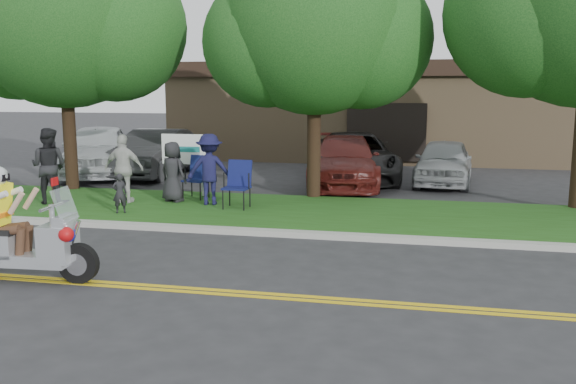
% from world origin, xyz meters
% --- Properties ---
extents(ground, '(120.00, 120.00, 0.00)m').
position_xyz_m(ground, '(0.00, 0.00, 0.00)').
color(ground, '#28282B').
rests_on(ground, ground).
extents(centerline_near, '(60.00, 0.10, 0.01)m').
position_xyz_m(centerline_near, '(0.00, -0.58, 0.01)').
color(centerline_near, gold).
rests_on(centerline_near, ground).
extents(centerline_far, '(60.00, 0.10, 0.01)m').
position_xyz_m(centerline_far, '(0.00, -0.42, 0.01)').
color(centerline_far, gold).
rests_on(centerline_far, ground).
extents(curb, '(60.00, 0.25, 0.12)m').
position_xyz_m(curb, '(0.00, 3.05, 0.06)').
color(curb, '#A8A89E').
rests_on(curb, ground).
extents(grass_verge, '(60.00, 4.00, 0.10)m').
position_xyz_m(grass_verge, '(0.00, 5.20, 0.06)').
color(grass_verge, '#204813').
rests_on(grass_verge, ground).
extents(commercial_building, '(18.00, 8.20, 4.00)m').
position_xyz_m(commercial_building, '(2.00, 18.98, 2.01)').
color(commercial_building, '#9E7F5B').
rests_on(commercial_building, ground).
extents(tree_left, '(6.62, 5.40, 7.78)m').
position_xyz_m(tree_left, '(-6.44, 7.03, 4.85)').
color(tree_left, '#332114').
rests_on(tree_left, ground).
extents(tree_mid, '(5.88, 4.80, 7.05)m').
position_xyz_m(tree_mid, '(0.55, 7.23, 4.43)').
color(tree_mid, '#332114').
rests_on(tree_mid, ground).
extents(business_sign, '(1.25, 0.06, 1.75)m').
position_xyz_m(business_sign, '(-2.90, 6.60, 1.26)').
color(business_sign, silver).
rests_on(business_sign, ground).
extents(trike_scooter, '(2.73, 0.94, 1.79)m').
position_xyz_m(trike_scooter, '(-3.02, -0.61, 0.62)').
color(trike_scooter, black).
rests_on(trike_scooter, ground).
extents(lawn_chair_a, '(0.66, 0.68, 1.11)m').
position_xyz_m(lawn_chair_a, '(-2.43, 6.33, 0.73)').
color(lawn_chair_a, black).
rests_on(lawn_chair_a, grass_verge).
extents(lawn_chair_b, '(0.62, 0.65, 1.14)m').
position_xyz_m(lawn_chair_b, '(-1.02, 5.29, 0.75)').
color(lawn_chair_b, black).
rests_on(lawn_chair_b, grass_verge).
extents(spectator_adult_mid, '(0.97, 0.78, 1.88)m').
position_xyz_m(spectator_adult_mid, '(-5.77, 4.81, 1.05)').
color(spectator_adult_mid, black).
rests_on(spectator_adult_mid, grass_verge).
extents(spectator_adult_right, '(1.03, 0.47, 1.72)m').
position_xyz_m(spectator_adult_right, '(-3.99, 5.28, 0.97)').
color(spectator_adult_right, beige).
rests_on(spectator_adult_right, grass_verge).
extents(spectator_chair_a, '(1.25, 0.89, 1.75)m').
position_xyz_m(spectator_chair_a, '(-1.81, 5.50, 0.98)').
color(spectator_chair_a, '#15153B').
rests_on(spectator_chair_a, grass_verge).
extents(spectator_chair_b, '(0.87, 0.72, 1.53)m').
position_xyz_m(spectator_chair_b, '(-2.86, 5.67, 0.87)').
color(spectator_chair_b, black).
rests_on(spectator_chair_b, grass_verge).
extents(child_left, '(0.40, 0.37, 0.92)m').
position_xyz_m(child_left, '(-3.50, 4.06, 0.57)').
color(child_left, black).
rests_on(child_left, grass_verge).
extents(parked_car_far_left, '(3.89, 5.56, 1.76)m').
position_xyz_m(parked_car_far_left, '(-7.41, 10.14, 0.88)').
color(parked_car_far_left, silver).
rests_on(parked_car_far_left, ground).
extents(parked_car_left, '(1.78, 4.80, 1.57)m').
position_xyz_m(parked_car_left, '(-5.50, 10.49, 0.79)').
color(parked_car_left, '#2D2E30').
rests_on(parked_car_left, ground).
extents(parked_car_mid, '(3.57, 5.94, 1.54)m').
position_xyz_m(parked_car_mid, '(1.16, 10.83, 0.77)').
color(parked_car_mid, black).
rests_on(parked_car_mid, ground).
extents(parked_car_right, '(2.63, 5.33, 1.49)m').
position_xyz_m(parked_car_right, '(1.00, 9.84, 0.74)').
color(parked_car_right, '#561814').
rests_on(parked_car_right, ground).
extents(parked_car_far_right, '(2.04, 4.24, 1.40)m').
position_xyz_m(parked_car_far_right, '(4.00, 10.75, 0.70)').
color(parked_car_far_right, '#989B9F').
rests_on(parked_car_far_right, ground).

